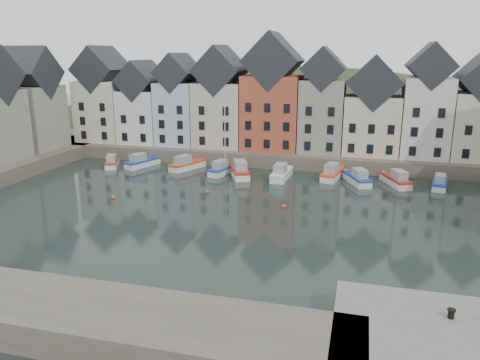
% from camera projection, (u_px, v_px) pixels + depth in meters
% --- Properties ---
extents(ground, '(260.00, 260.00, 0.00)m').
position_uv_depth(ground, '(219.00, 218.00, 48.83)').
color(ground, black).
rests_on(ground, ground).
extents(far_quay, '(90.00, 16.00, 2.00)m').
position_uv_depth(far_quay, '(274.00, 152.00, 76.54)').
color(far_quay, '#514C3E').
rests_on(far_quay, ground).
extents(hillside, '(153.60, 70.40, 64.00)m').
position_uv_depth(hillside, '(294.00, 211.00, 105.77)').
color(hillside, '#283319').
rests_on(hillside, ground).
extents(far_terrace, '(72.37, 8.16, 17.78)m').
position_uv_depth(far_terrace, '(293.00, 105.00, 71.80)').
color(far_terrace, beige).
rests_on(far_terrace, far_quay).
extents(left_terrace, '(7.65, 17.00, 15.69)m').
position_uv_depth(left_terrace, '(10.00, 108.00, 67.99)').
color(left_terrace, gray).
rests_on(left_terrace, left_quay).
extents(mooring_buoys, '(20.50, 5.50, 0.50)m').
position_uv_depth(mooring_buoys, '(200.00, 198.00, 54.75)').
color(mooring_buoys, '#D84519').
rests_on(mooring_buoys, ground).
extents(boat_a, '(3.73, 5.67, 2.09)m').
position_uv_depth(boat_a, '(112.00, 162.00, 70.65)').
color(boat_a, silver).
rests_on(boat_a, ground).
extents(boat_b, '(3.75, 6.25, 2.29)m').
position_uv_depth(boat_b, '(142.00, 162.00, 70.50)').
color(boat_b, silver).
rests_on(boat_b, ground).
extents(boat_c, '(4.21, 6.47, 2.38)m').
position_uv_depth(boat_c, '(187.00, 165.00, 68.86)').
color(boat_c, silver).
rests_on(boat_c, ground).
extents(boat_d, '(3.15, 6.15, 11.26)m').
position_uv_depth(boat_d, '(223.00, 169.00, 66.34)').
color(boat_d, silver).
rests_on(boat_d, ground).
extents(boat_e, '(4.65, 7.13, 2.63)m').
position_uv_depth(boat_e, '(239.00, 171.00, 64.97)').
color(boat_e, silver).
rests_on(boat_e, ground).
extents(boat_f, '(2.25, 6.41, 2.43)m').
position_uv_depth(boat_f, '(281.00, 174.00, 63.67)').
color(boat_f, silver).
rests_on(boat_f, ground).
extents(boat_g, '(3.17, 6.63, 2.45)m').
position_uv_depth(boat_g, '(333.00, 173.00, 63.79)').
color(boat_g, silver).
rests_on(boat_g, ground).
extents(boat_h, '(4.12, 6.28, 2.32)m').
position_uv_depth(boat_h, '(357.00, 178.00, 61.40)').
color(boat_h, silver).
rests_on(boat_h, ground).
extents(boat_i, '(4.06, 6.33, 2.33)m').
position_uv_depth(boat_i, '(396.00, 180.00, 60.60)').
color(boat_i, silver).
rests_on(boat_i, ground).
extents(boat_j, '(2.62, 5.63, 2.08)m').
position_uv_depth(boat_j, '(440.00, 183.00, 59.43)').
color(boat_j, silver).
rests_on(boat_j, ground).
extents(mooring_bollard, '(0.48, 0.48, 0.56)m').
position_uv_depth(mooring_bollard, '(451.00, 313.00, 26.62)').
color(mooring_bollard, black).
rests_on(mooring_bollard, near_quay).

